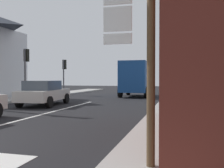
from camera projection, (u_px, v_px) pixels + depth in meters
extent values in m
plane|color=black|center=(80.00, 105.00, 15.63)|extent=(80.00, 80.00, 0.00)
cube|color=#9E9B96|center=(177.00, 111.00, 12.21)|extent=(2.29, 44.00, 0.14)
cube|color=silver|center=(46.00, 113.00, 11.76)|extent=(0.16, 12.00, 0.01)
cube|color=beige|center=(45.00, 95.00, 15.39)|extent=(2.15, 4.35, 0.60)
cube|color=#47515B|center=(43.00, 85.00, 15.13)|extent=(1.75, 2.24, 0.55)
cylinder|color=black|center=(41.00, 98.00, 16.87)|extent=(0.28, 0.66, 0.64)
cylinder|color=black|center=(66.00, 98.00, 16.58)|extent=(0.28, 0.66, 0.64)
cylinder|color=black|center=(19.00, 102.00, 14.21)|extent=(0.28, 0.66, 0.64)
cylinder|color=black|center=(49.00, 102.00, 13.92)|extent=(0.28, 0.66, 0.64)
cube|color=#19478C|center=(135.00, 77.00, 22.24)|extent=(2.22, 3.71, 2.60)
cube|color=#19478C|center=(140.00, 80.00, 24.65)|extent=(2.10, 1.31, 2.00)
cube|color=#47515B|center=(140.00, 72.00, 24.69)|extent=(1.76, 0.11, 0.70)
cylinder|color=black|center=(128.00, 90.00, 24.92)|extent=(0.28, 0.90, 0.90)
cylinder|color=black|center=(151.00, 91.00, 24.34)|extent=(0.28, 0.90, 0.90)
cylinder|color=black|center=(120.00, 92.00, 21.64)|extent=(0.28, 0.90, 0.90)
cylinder|color=black|center=(146.00, 93.00, 21.06)|extent=(0.28, 0.90, 0.90)
cylinder|color=brown|center=(151.00, 78.00, 4.25)|extent=(0.14, 0.14, 3.20)
cube|color=white|center=(118.00, 19.00, 4.43)|extent=(0.50, 0.03, 0.42)
cube|color=black|center=(118.00, 19.00, 4.45)|extent=(0.43, 0.01, 0.32)
cube|color=white|center=(118.00, 39.00, 4.43)|extent=(0.50, 0.03, 0.18)
cube|color=black|center=(118.00, 39.00, 4.45)|extent=(0.43, 0.01, 0.13)
cube|color=white|center=(188.00, 15.00, 4.13)|extent=(0.50, 0.03, 0.42)
cube|color=black|center=(188.00, 15.00, 4.15)|extent=(0.43, 0.01, 0.32)
cube|color=white|center=(188.00, 36.00, 4.13)|extent=(0.50, 0.03, 0.18)
cube|color=black|center=(188.00, 36.00, 4.15)|extent=(0.43, 0.01, 0.13)
cylinder|color=#47474C|center=(25.00, 75.00, 18.47)|extent=(0.12, 0.12, 3.72)
cube|color=black|center=(26.00, 55.00, 18.64)|extent=(0.30, 0.28, 0.90)
sphere|color=#360303|center=(28.00, 52.00, 18.76)|extent=(0.18, 0.18, 0.18)
sphere|color=#3C2303|center=(28.00, 56.00, 18.77)|extent=(0.18, 0.18, 0.18)
sphere|color=#0CA526|center=(28.00, 60.00, 18.78)|extent=(0.18, 0.18, 0.18)
cylinder|color=#47474C|center=(169.00, 78.00, 22.82)|extent=(0.12, 0.12, 3.28)
cube|color=black|center=(169.00, 65.00, 22.99)|extent=(0.30, 0.28, 0.90)
sphere|color=#360303|center=(169.00, 62.00, 23.12)|extent=(0.18, 0.18, 0.18)
sphere|color=#3C2303|center=(169.00, 65.00, 23.12)|extent=(0.18, 0.18, 0.18)
sphere|color=#0CA526|center=(169.00, 68.00, 23.13)|extent=(0.18, 0.18, 0.18)
cylinder|color=#47474C|center=(64.00, 77.00, 24.54)|extent=(0.12, 0.12, 3.39)
cube|color=black|center=(64.00, 65.00, 24.71)|extent=(0.30, 0.28, 0.90)
sphere|color=#360303|center=(65.00, 62.00, 24.84)|extent=(0.18, 0.18, 0.18)
sphere|color=#3C2303|center=(65.00, 65.00, 24.84)|extent=(0.18, 0.18, 0.18)
sphere|color=#0CA526|center=(65.00, 68.00, 24.85)|extent=(0.18, 0.18, 0.18)
cylinder|color=#47474C|center=(164.00, 74.00, 16.07)|extent=(0.12, 0.12, 3.76)
cube|color=black|center=(164.00, 51.00, 16.23)|extent=(0.30, 0.28, 0.90)
sphere|color=#360303|center=(164.00, 47.00, 16.36)|extent=(0.18, 0.18, 0.18)
sphere|color=#3C2303|center=(164.00, 52.00, 16.37)|extent=(0.18, 0.18, 0.18)
sphere|color=#0CA526|center=(164.00, 56.00, 16.37)|extent=(0.18, 0.18, 0.18)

